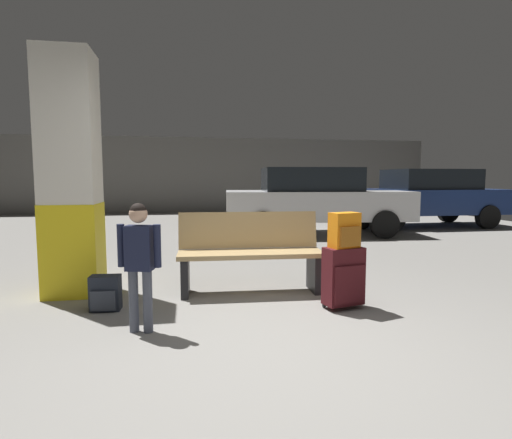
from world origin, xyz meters
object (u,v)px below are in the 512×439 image
suitcase (344,276)px  parked_car_near (315,199)px  backpack_bright (345,231)px  child (139,253)px  parked_car_side (425,196)px  bench (250,252)px  backpack_dark_floor (105,293)px  structural_pillar (71,176)px

suitcase → parked_car_near: 5.49m
backpack_bright → parked_car_near: bearing=75.2°
suitcase → child: 1.94m
suitcase → parked_car_side: (4.80, 6.31, 0.48)m
parked_car_near → bench: bearing=-116.0°
backpack_dark_floor → parked_car_near: (3.69, 4.95, 0.64)m
structural_pillar → parked_car_side: structural_pillar is taller
backpack_bright → backpack_dark_floor: 2.39m
suitcase → backpack_bright: bearing=-36.3°
backpack_dark_floor → parked_car_side: (7.09, 5.97, 0.64)m
suitcase → parked_car_side: parked_car_side is taller
structural_pillar → bench: size_ratio=1.61×
bench → child: child is taller
structural_pillar → suitcase: (2.73, -1.02, -0.98)m
structural_pillar → suitcase: 3.07m
bench → suitcase: bench is taller
backpack_dark_floor → parked_car_side: size_ratio=0.08×
backpack_bright → child: bearing=-170.9°
parked_car_side → parked_car_near: bearing=-163.2°
bench → backpack_dark_floor: (-1.48, -0.44, -0.28)m
structural_pillar → backpack_bright: (2.73, -1.02, -0.53)m
bench → backpack_dark_floor: size_ratio=4.78×
parked_car_near → backpack_bright: bearing=-104.8°
suitcase → backpack_dark_floor: bearing=171.6°
backpack_dark_floor → parked_car_near: size_ratio=0.08×
bench → child: size_ratio=1.51×
structural_pillar → backpack_dark_floor: structural_pillar is taller
bench → structural_pillar: bearing=172.8°
backpack_bright → child: (-1.89, -0.30, -0.11)m
backpack_bright → parked_car_near: parked_car_near is taller
bench → parked_car_side: parked_car_side is taller
bench → suitcase: bearing=-44.2°
suitcase → child: child is taller
suitcase → backpack_bright: (0.00, -0.00, 0.45)m
structural_pillar → suitcase: size_ratio=4.33×
parked_car_near → parked_car_side: same height
parked_car_near → child: bearing=-120.5°
suitcase → bench: bearing=135.8°
child → backpack_dark_floor: 0.90m
parked_car_near → parked_car_side: size_ratio=1.03×
bench → parked_car_near: size_ratio=0.38×
backpack_dark_floor → parked_car_near: 6.21m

